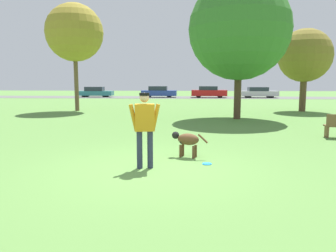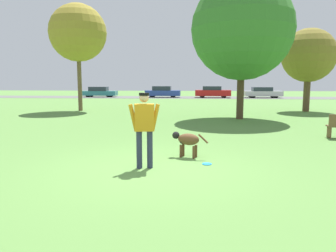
{
  "view_description": "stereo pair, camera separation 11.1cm",
  "coord_description": "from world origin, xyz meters",
  "px_view_note": "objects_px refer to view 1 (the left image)",
  "views": [
    {
      "loc": [
        0.83,
        -7.21,
        1.98
      ],
      "look_at": [
        0.28,
        0.62,
        0.9
      ],
      "focal_mm": 35.0,
      "sensor_mm": 36.0,
      "label": 1
    },
    {
      "loc": [
        0.94,
        -7.2,
        1.98
      ],
      "look_at": [
        0.28,
        0.62,
        0.9
      ],
      "focal_mm": 35.0,
      "sensor_mm": 36.0,
      "label": 2
    }
  ],
  "objects_px": {
    "tree_far_left": "(74,33)",
    "parked_car_blue": "(159,92)",
    "person": "(145,124)",
    "tree_far_right": "(305,56)",
    "parked_car_teal": "(95,92)",
    "frisbee": "(207,164)",
    "parked_car_silver": "(259,92)",
    "tree_mid_center": "(239,29)",
    "dog": "(187,140)",
    "parked_car_red": "(209,92)"
  },
  "relations": [
    {
      "from": "tree_far_left",
      "to": "parked_car_blue",
      "type": "distance_m",
      "value": 19.5
    },
    {
      "from": "person",
      "to": "tree_far_right",
      "type": "relative_size",
      "value": 0.32
    },
    {
      "from": "parked_car_teal",
      "to": "parked_car_blue",
      "type": "distance_m",
      "value": 8.01
    },
    {
      "from": "frisbee",
      "to": "tree_far_left",
      "type": "distance_m",
      "value": 16.69
    },
    {
      "from": "parked_car_silver",
      "to": "tree_mid_center",
      "type": "bearing_deg",
      "value": -104.75
    },
    {
      "from": "parked_car_teal",
      "to": "parked_car_blue",
      "type": "height_order",
      "value": "parked_car_blue"
    },
    {
      "from": "frisbee",
      "to": "tree_far_left",
      "type": "height_order",
      "value": "tree_far_left"
    },
    {
      "from": "dog",
      "to": "tree_far_left",
      "type": "height_order",
      "value": "tree_far_left"
    },
    {
      "from": "person",
      "to": "parked_car_blue",
      "type": "xyz_separation_m",
      "value": [
        -2.88,
        32.81,
        -0.37
      ]
    },
    {
      "from": "tree_far_right",
      "to": "parked_car_teal",
      "type": "bearing_deg",
      "value": 136.64
    },
    {
      "from": "tree_mid_center",
      "to": "frisbee",
      "type": "bearing_deg",
      "value": -101.86
    },
    {
      "from": "dog",
      "to": "tree_far_left",
      "type": "relative_size",
      "value": 0.14
    },
    {
      "from": "frisbee",
      "to": "tree_far_right",
      "type": "bearing_deg",
      "value": 64.3
    },
    {
      "from": "frisbee",
      "to": "parked_car_silver",
      "type": "xyz_separation_m",
      "value": [
        7.67,
        32.16,
        0.63
      ]
    },
    {
      "from": "frisbee",
      "to": "parked_car_teal",
      "type": "xyz_separation_m",
      "value": [
        -12.32,
        32.61,
        0.61
      ]
    },
    {
      "from": "person",
      "to": "frisbee",
      "type": "xyz_separation_m",
      "value": [
        1.43,
        0.46,
        -1.02
      ]
    },
    {
      "from": "parked_car_red",
      "to": "frisbee",
      "type": "bearing_deg",
      "value": -90.84
    },
    {
      "from": "person",
      "to": "dog",
      "type": "bearing_deg",
      "value": 40.52
    },
    {
      "from": "parked_car_teal",
      "to": "parked_car_blue",
      "type": "relative_size",
      "value": 1.01
    },
    {
      "from": "tree_far_left",
      "to": "parked_car_red",
      "type": "distance_m",
      "value": 21.15
    },
    {
      "from": "frisbee",
      "to": "person",
      "type": "bearing_deg",
      "value": -162.29
    },
    {
      "from": "frisbee",
      "to": "tree_mid_center",
      "type": "bearing_deg",
      "value": 78.14
    },
    {
      "from": "frisbee",
      "to": "parked_car_teal",
      "type": "height_order",
      "value": "parked_car_teal"
    },
    {
      "from": "parked_car_blue",
      "to": "parked_car_red",
      "type": "distance_m",
      "value": 6.09
    },
    {
      "from": "parked_car_teal",
      "to": "tree_far_left",
      "type": "bearing_deg",
      "value": -78.73
    },
    {
      "from": "tree_far_right",
      "to": "parked_car_red",
      "type": "height_order",
      "value": "tree_far_right"
    },
    {
      "from": "dog",
      "to": "tree_mid_center",
      "type": "distance_m",
      "value": 10.23
    },
    {
      "from": "dog",
      "to": "tree_far_left",
      "type": "xyz_separation_m",
      "value": [
        -7.5,
        13.0,
        4.64
      ]
    },
    {
      "from": "tree_far_right",
      "to": "parked_car_teal",
      "type": "xyz_separation_m",
      "value": [
        -19.26,
        18.19,
        -2.98
      ]
    },
    {
      "from": "tree_far_right",
      "to": "parked_car_silver",
      "type": "distance_m",
      "value": 18.0
    },
    {
      "from": "frisbee",
      "to": "parked_car_silver",
      "type": "distance_m",
      "value": 33.07
    },
    {
      "from": "frisbee",
      "to": "parked_car_blue",
      "type": "distance_m",
      "value": 32.65
    },
    {
      "from": "frisbee",
      "to": "parked_car_blue",
      "type": "relative_size",
      "value": 0.05
    },
    {
      "from": "person",
      "to": "parked_car_silver",
      "type": "height_order",
      "value": "person"
    },
    {
      "from": "dog",
      "to": "parked_car_red",
      "type": "height_order",
      "value": "parked_car_red"
    },
    {
      "from": "tree_far_right",
      "to": "parked_car_silver",
      "type": "relative_size",
      "value": 1.23
    },
    {
      "from": "dog",
      "to": "frisbee",
      "type": "bearing_deg",
      "value": 144.7
    },
    {
      "from": "person",
      "to": "parked_car_teal",
      "type": "bearing_deg",
      "value": 97.03
    },
    {
      "from": "dog",
      "to": "tree_far_right",
      "type": "xyz_separation_m",
      "value": [
        7.44,
        13.7,
        3.15
      ]
    },
    {
      "from": "dog",
      "to": "parked_car_red",
      "type": "distance_m",
      "value": 31.32
    },
    {
      "from": "parked_car_silver",
      "to": "parked_car_blue",
      "type": "bearing_deg",
      "value": 178.43
    },
    {
      "from": "dog",
      "to": "parked_car_blue",
      "type": "relative_size",
      "value": 0.23
    },
    {
      "from": "frisbee",
      "to": "tree_far_left",
      "type": "xyz_separation_m",
      "value": [
        -8.01,
        13.73,
        5.09
      ]
    },
    {
      "from": "parked_car_blue",
      "to": "parked_car_silver",
      "type": "xyz_separation_m",
      "value": [
        11.98,
        -0.19,
        -0.03
      ]
    },
    {
      "from": "dog",
      "to": "tree_far_right",
      "type": "distance_m",
      "value": 15.9
    },
    {
      "from": "tree_far_left",
      "to": "parked_car_teal",
      "type": "xyz_separation_m",
      "value": [
        -4.31,
        18.88,
        -4.48
      ]
    },
    {
      "from": "dog",
      "to": "parked_car_blue",
      "type": "bearing_deg",
      "value": -63.16
    },
    {
      "from": "tree_far_left",
      "to": "parked_car_silver",
      "type": "distance_m",
      "value": 24.61
    },
    {
      "from": "person",
      "to": "dog",
      "type": "relative_size",
      "value": 1.77
    },
    {
      "from": "tree_far_left",
      "to": "dog",
      "type": "bearing_deg",
      "value": -60.01
    }
  ]
}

